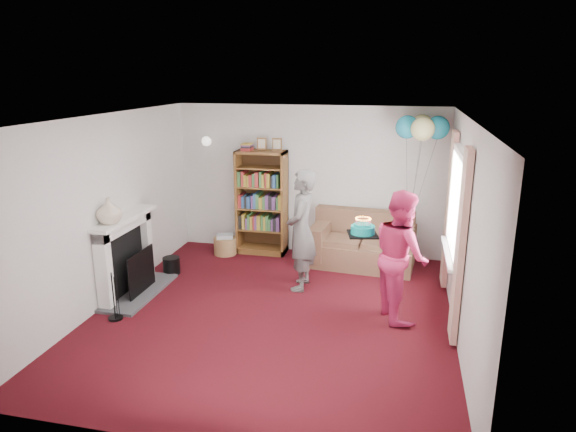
% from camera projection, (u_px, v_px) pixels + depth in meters
% --- Properties ---
extents(ground, '(5.00, 5.00, 0.00)m').
position_uv_depth(ground, '(273.00, 314.00, 6.62)').
color(ground, '#33070F').
rests_on(ground, ground).
extents(wall_back, '(4.50, 0.02, 2.50)m').
position_uv_depth(wall_back, '(309.00, 180.00, 8.64)').
color(wall_back, silver).
rests_on(wall_back, ground).
extents(wall_left, '(0.02, 5.00, 2.50)m').
position_uv_depth(wall_left, '(106.00, 210.00, 6.76)').
color(wall_left, silver).
rests_on(wall_left, ground).
extents(wall_right, '(0.02, 5.00, 2.50)m').
position_uv_depth(wall_right, '(465.00, 233.00, 5.81)').
color(wall_right, silver).
rests_on(wall_right, ground).
extents(ceiling, '(4.50, 5.00, 0.01)m').
position_uv_depth(ceiling, '(271.00, 117.00, 5.95)').
color(ceiling, white).
rests_on(ceiling, wall_back).
extents(fireplace, '(0.55, 1.80, 1.12)m').
position_uv_depth(fireplace, '(130.00, 259.00, 7.11)').
color(fireplace, '#3F3F42').
rests_on(fireplace, ground).
extents(window_bay, '(0.14, 2.02, 2.20)m').
position_uv_depth(window_bay, '(455.00, 222.00, 6.39)').
color(window_bay, white).
rests_on(window_bay, ground).
extents(wall_sconce, '(0.16, 0.23, 0.16)m').
position_uv_depth(wall_sconce, '(206.00, 141.00, 8.71)').
color(wall_sconce, gold).
rests_on(wall_sconce, ground).
extents(bookcase, '(0.83, 0.42, 1.97)m').
position_uv_depth(bookcase, '(262.00, 203.00, 8.71)').
color(bookcase, '#472B14').
rests_on(bookcase, ground).
extents(sofa, '(1.61, 0.85, 0.85)m').
position_uv_depth(sofa, '(363.00, 245.00, 8.27)').
color(sofa, brown).
rests_on(sofa, ground).
extents(wicker_basket, '(0.39, 0.39, 0.35)m').
position_uv_depth(wicker_basket, '(225.00, 245.00, 8.77)').
color(wicker_basket, '#A77C4E').
rests_on(wicker_basket, ground).
extents(person_striped, '(0.43, 0.64, 1.73)m').
position_uv_depth(person_striped, '(301.00, 230.00, 7.21)').
color(person_striped, black).
rests_on(person_striped, ground).
extents(person_magenta, '(0.88, 0.97, 1.65)m').
position_uv_depth(person_magenta, '(401.00, 255.00, 6.35)').
color(person_magenta, '#D0295F').
rests_on(person_magenta, ground).
extents(birthday_cake, '(0.36, 0.36, 0.22)m').
position_uv_depth(birthday_cake, '(363.00, 230.00, 6.44)').
color(birthday_cake, black).
rests_on(birthday_cake, ground).
extents(balloons, '(0.79, 0.79, 1.74)m').
position_uv_depth(balloons, '(422.00, 127.00, 7.60)').
color(balloons, '#3F3F3F').
rests_on(balloons, ground).
extents(mantel_vase, '(0.37, 0.37, 0.34)m').
position_uv_depth(mantel_vase, '(109.00, 211.00, 6.58)').
color(mantel_vase, beige).
rests_on(mantel_vase, fireplace).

